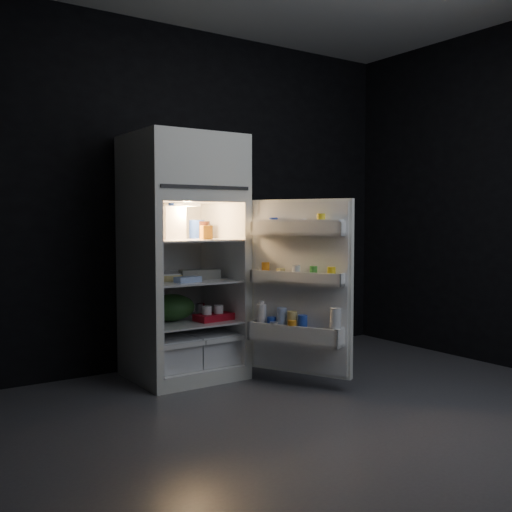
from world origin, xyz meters
TOP-DOWN VIEW (x-y plane):
  - floor at (0.00, 0.00)m, footprint 4.00×3.40m
  - wall_back at (0.00, 1.70)m, footprint 4.00×0.00m
  - refrigerator at (-0.25, 1.32)m, footprint 0.76×0.71m
  - fridge_door at (0.30, 0.61)m, footprint 0.49×0.73m
  - milk_jug at (-0.32, 1.34)m, footprint 0.16×0.16m
  - mayo_jar at (-0.09, 1.37)m, footprint 0.12×0.12m
  - jam_jar at (-0.05, 1.34)m, footprint 0.13×0.13m
  - amber_bottle at (-0.52, 1.37)m, footprint 0.09×0.09m
  - small_carton at (-0.15, 1.12)m, footprint 0.08×0.06m
  - egg_carton at (-0.12, 1.26)m, footprint 0.31×0.17m
  - pie at (-0.36, 1.39)m, footprint 0.39×0.39m
  - flat_package at (-0.31, 1.11)m, footprint 0.19×0.11m
  - wrapped_pkg at (-0.08, 1.41)m, footprint 0.13×0.11m
  - produce_bag at (-0.34, 1.31)m, footprint 0.44×0.41m
  - yogurt_tray at (-0.07, 1.15)m, footprint 0.30×0.18m
  - small_can_red at (-0.03, 1.42)m, footprint 0.07×0.07m
  - small_can_silver at (-0.05, 1.41)m, footprint 0.08×0.08m

SIDE VIEW (x-z plane):
  - floor at x=0.00m, z-range 0.00..0.00m
  - yogurt_tray at x=-0.07m, z-range 0.43..0.48m
  - small_can_red at x=-0.03m, z-range 0.43..0.52m
  - small_can_silver at x=-0.05m, z-range 0.43..0.52m
  - produce_bag at x=-0.34m, z-range 0.43..0.62m
  - fridge_door at x=0.30m, z-range 0.08..1.30m
  - pie at x=-0.36m, z-range 0.73..0.77m
  - flat_package at x=-0.31m, z-range 0.73..0.77m
  - wrapped_pkg at x=-0.08m, z-range 0.73..0.78m
  - egg_carton at x=-0.12m, z-range 0.73..0.80m
  - refrigerator at x=-0.25m, z-range 0.07..1.85m
  - small_carton at x=-0.15m, z-range 1.03..1.13m
  - jam_jar at x=-0.05m, z-range 1.03..1.16m
  - mayo_jar at x=-0.09m, z-range 1.03..1.17m
  - amber_bottle at x=-0.52m, z-range 1.03..1.25m
  - milk_jug at x=-0.32m, z-range 1.03..1.27m
  - wall_back at x=0.00m, z-range 0.00..2.70m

